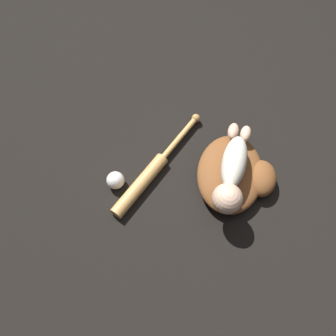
{
  "coord_description": "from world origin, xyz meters",
  "views": [
    {
      "loc": [
        0.61,
        -0.09,
        1.21
      ],
      "look_at": [
        0.05,
        -0.25,
        0.07
      ],
      "focal_mm": 35.0,
      "sensor_mm": 36.0,
      "label": 1
    }
  ],
  "objects_px": {
    "baseball_glove": "(235,174)",
    "baseball": "(116,180)",
    "baby_figure": "(232,172)",
    "baseball_bat": "(149,174)"
  },
  "relations": [
    {
      "from": "baseball_glove",
      "to": "baseball",
      "type": "xyz_separation_m",
      "value": [
        0.15,
        -0.45,
        -0.01
      ]
    },
    {
      "from": "baseball_glove",
      "to": "baseball",
      "type": "relative_size",
      "value": 5.16
    },
    {
      "from": "baby_figure",
      "to": "baseball_bat",
      "type": "distance_m",
      "value": 0.34
    },
    {
      "from": "baseball",
      "to": "baby_figure",
      "type": "bearing_deg",
      "value": 103.6
    },
    {
      "from": "baby_figure",
      "to": "baseball",
      "type": "bearing_deg",
      "value": -76.4
    },
    {
      "from": "baby_figure",
      "to": "baseball_bat",
      "type": "relative_size",
      "value": 0.73
    },
    {
      "from": "baby_figure",
      "to": "baseball",
      "type": "height_order",
      "value": "baby_figure"
    },
    {
      "from": "baseball_glove",
      "to": "baseball",
      "type": "bearing_deg",
      "value": -71.52
    },
    {
      "from": "baby_figure",
      "to": "baseball_bat",
      "type": "bearing_deg",
      "value": -82.8
    },
    {
      "from": "baby_figure",
      "to": "baseball",
      "type": "relative_size",
      "value": 5.57
    }
  ]
}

